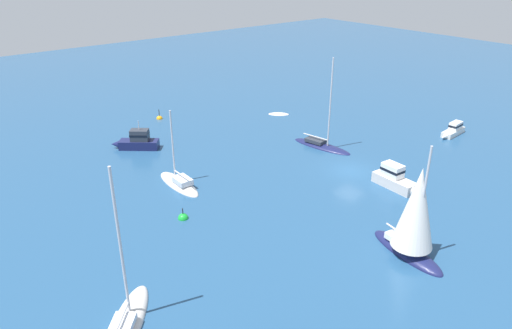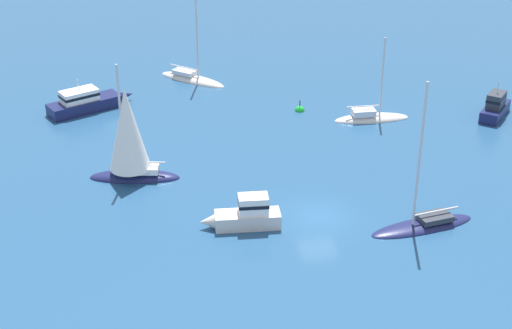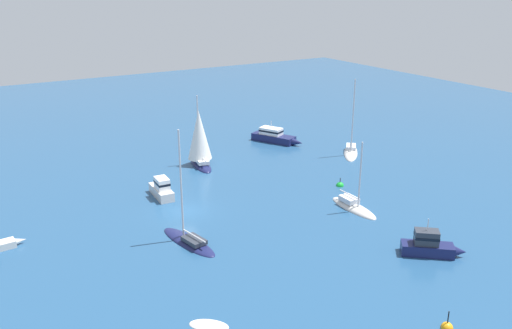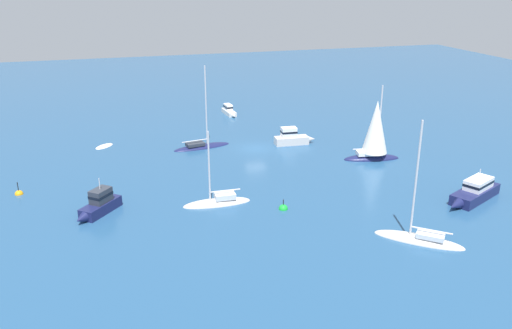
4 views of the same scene
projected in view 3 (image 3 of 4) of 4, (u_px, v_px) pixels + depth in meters
The scene contains 11 objects.
ground_plane at pixel (184, 211), 52.20m from camera, with size 161.07×161.07×0.00m, color navy.
yacht at pixel (353, 207), 52.89m from camera, with size 6.34×1.89×7.51m.
ketch at pixel (351, 152), 69.76m from camera, with size 6.47×5.99×10.35m.
tender at pixel (209, 326), 34.93m from camera, with size 2.81×2.87×0.35m.
powerboat at pixel (275, 136), 74.42m from camera, with size 7.53×4.74×2.92m.
ketch_1 at pixel (200, 141), 64.44m from camera, with size 6.67×3.36×9.06m.
sloop at pixel (189, 241), 45.94m from camera, with size 7.39×3.12×10.29m.
launch at pixel (161, 189), 55.68m from camera, with size 5.21×1.73×2.18m.
cabin_cruiser_1 at pixel (430, 246), 43.70m from camera, with size 4.28×4.75×3.21m.
channel_buoy at pixel (447, 328), 34.71m from camera, with size 0.79×0.79×1.64m.
mooring_buoy at pixel (340, 186), 58.71m from camera, with size 0.85×0.85×1.35m.
Camera 3 is at (44.56, -18.77, 21.40)m, focal length 37.45 mm.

